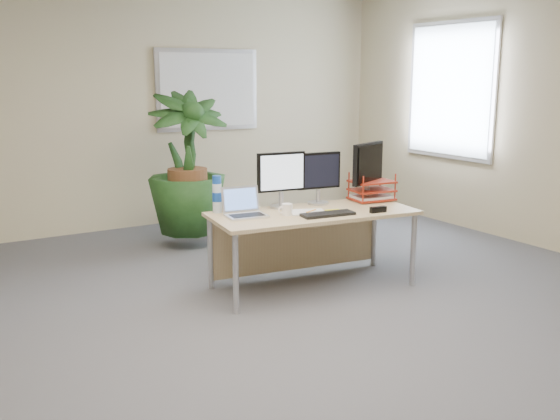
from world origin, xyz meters
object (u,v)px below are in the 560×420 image
desk (308,225)px  floor_plant (187,174)px  monitor_right (319,175)px  laptop (244,208)px  monitor_left (281,176)px

desk → floor_plant: size_ratio=1.16×
monitor_right → desk: bearing=-144.5°
laptop → monitor_left: bearing=13.6°
floor_plant → monitor_left: (0.23, -1.44, 0.16)m
floor_plant → monitor_right: (0.58, -1.47, 0.14)m
laptop → monitor_right: bearing=5.0°
desk → monitor_right: 0.45m
floor_plant → laptop: 1.55m
floor_plant → monitor_right: floor_plant is taller
desk → monitor_left: 0.46m
monitor_right → laptop: (-0.75, -0.07, -0.20)m
desk → floor_plant: floor_plant is taller
desk → monitor_right: (0.20, 0.14, 0.39)m
monitor_right → floor_plant: bearing=111.5°
laptop → floor_plant: bearing=83.5°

